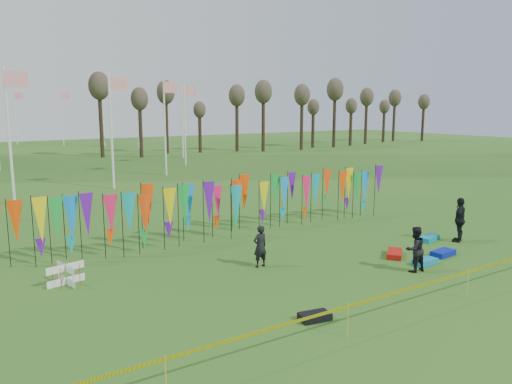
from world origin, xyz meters
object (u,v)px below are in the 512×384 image
person_mid (415,249)px  kite_bag_teal (429,238)px  kite_bag_turquoise (425,262)px  kite_bag_blue (443,253)px  person_left (260,246)px  person_right (460,220)px  kite_bag_black (315,316)px  kite_bag_red (395,254)px  box_kite (66,274)px

person_mid → kite_bag_teal: size_ratio=1.51×
kite_bag_turquoise → kite_bag_blue: 1.50m
person_left → kite_bag_blue: person_left is taller
person_mid → kite_bag_teal: (3.83, 2.40, -0.71)m
person_mid → kite_bag_turquoise: size_ratio=1.66×
person_right → kite_bag_black: size_ratio=2.28×
kite_bag_red → kite_bag_blue: bearing=-29.9°
person_mid → kite_bag_blue: size_ratio=1.58×
person_mid → kite_bag_red: person_mid is taller
kite_bag_turquoise → kite_bag_black: size_ratio=1.16×
person_right → person_mid: bearing=-4.0°
box_kite → person_right: person_right is taller
box_kite → kite_bag_teal: bearing=-11.0°
kite_bag_red → box_kite: bearing=162.5°
person_right → kite_bag_teal: 1.51m
box_kite → kite_bag_turquoise: bearing=-22.7°
kite_bag_blue → kite_bag_red: size_ratio=0.87×
kite_bag_red → kite_bag_teal: (3.03, 0.80, -0.00)m
person_mid → kite_bag_blue: 2.65m
kite_bag_red → person_left: bearing=161.0°
box_kite → person_left: (6.36, -1.85, 0.41)m
kite_bag_blue → kite_bag_black: bearing=-166.5°
kite_bag_teal → kite_bag_black: bearing=-158.5°
kite_bag_teal → kite_bag_turquoise: bearing=-143.7°
kite_bag_teal → kite_bag_blue: bearing=-127.6°
kite_bag_blue → kite_bag_black: size_ratio=1.21×
kite_bag_blue → kite_bag_red: same height
kite_bag_black → kite_bag_teal: kite_bag_teal is taller
person_left → person_right: 9.26m
person_mid → kite_bag_blue: bearing=-159.6°
kite_bag_blue → kite_bag_red: 1.93m
box_kite → person_right: size_ratio=0.37×
box_kite → kite_bag_turquoise: size_ratio=0.74×
kite_bag_red → kite_bag_teal: size_ratio=1.09×
person_right → kite_bag_blue: 2.66m
kite_bag_blue → kite_bag_teal: (1.36, 1.76, -0.00)m
person_mid → kite_bag_turquoise: bearing=-156.2°
kite_bag_black → kite_bag_teal: (9.37, 3.68, 0.01)m
person_right → kite_bag_turquoise: 4.09m
kite_bag_turquoise → kite_bag_blue: kite_bag_blue is taller
kite_bag_blue → kite_bag_teal: 2.22m
person_left → kite_bag_teal: (8.13, -0.96, -0.67)m
person_left → kite_bag_red: size_ratio=1.32×
box_kite → person_mid: 11.88m
person_mid → kite_bag_teal: 4.57m
person_left → kite_bag_blue: 7.33m
kite_bag_black → kite_bag_teal: 10.07m
box_kite → kite_bag_blue: bearing=-19.2°
kite_bag_blue → box_kite: bearing=160.8°
box_kite → person_left: 6.64m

